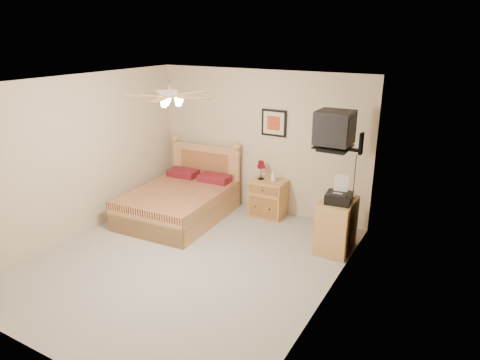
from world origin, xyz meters
name	(u,v)px	position (x,y,z in m)	size (l,w,h in m)	color
floor	(187,260)	(0.00, 0.00, 0.00)	(4.50, 4.50, 0.00)	#9C978D
ceiling	(179,82)	(0.00, 0.00, 2.50)	(4.00, 4.50, 0.04)	white
wall_back	(260,142)	(0.00, 2.25, 1.25)	(4.00, 0.04, 2.50)	beige
wall_front	(33,248)	(0.00, -2.25, 1.25)	(4.00, 0.04, 2.50)	beige
wall_left	(79,157)	(-2.00, 0.00, 1.25)	(0.04, 4.50, 2.50)	beige
wall_right	(328,206)	(2.00, 0.00, 1.25)	(0.04, 4.50, 2.50)	beige
bed	(177,185)	(-1.00, 1.12, 0.61)	(1.45, 1.90, 1.23)	#A48149
nightstand	(268,198)	(0.30, 2.00, 0.32)	(0.60, 0.45, 0.65)	#BD7A3E
table_lamp	(261,170)	(0.14, 2.03, 0.81)	(0.18, 0.18, 0.33)	#5B050E
lotion_bottle	(274,176)	(0.39, 2.02, 0.75)	(0.08, 0.08, 0.21)	silver
framed_picture	(274,123)	(0.27, 2.23, 1.62)	(0.46, 0.04, 0.46)	black
dresser	(336,225)	(1.73, 1.36, 0.40)	(0.47, 0.67, 0.79)	#B57E48
fax_machine	(339,190)	(1.76, 1.27, 0.98)	(0.35, 0.37, 0.37)	black
magazine_lower	(340,194)	(1.69, 1.57, 0.81)	(0.18, 0.24, 0.02)	#AA9E8C
magazine_upper	(340,193)	(1.69, 1.58, 0.83)	(0.22, 0.30, 0.02)	tan
wall_tv	(345,132)	(1.75, 1.34, 1.81)	(0.56, 0.46, 0.58)	black
ceiling_fan	(170,96)	(0.00, -0.20, 2.36)	(1.14, 1.14, 0.28)	white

